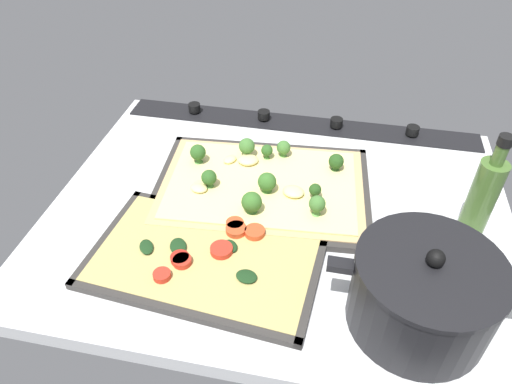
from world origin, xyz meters
The scene contains 8 objects.
ground_plane centered at (0.00, 0.00, -1.50)cm, with size 83.51×65.38×3.00cm, color silver.
stove_control_panel centered at (0.00, -29.19, 0.55)cm, with size 80.17×7.00×2.60cm.
baking_tray_front centered at (4.01, -4.34, 0.36)cm, with size 42.60×31.74×1.30cm.
broccoli_pizza centered at (4.10, -4.48, 1.72)cm, with size 40.03×29.16×5.45cm.
baking_tray_back centered at (9.67, 15.01, 0.37)cm, with size 38.77×26.07×1.30cm.
veggie_pizza_back centered at (9.57, 14.79, 1.07)cm, with size 36.17×23.47×1.90cm.
cooking_pot centered at (-23.00, 19.72, 6.03)cm, with size 26.82×20.02×14.37cm.
oil_bottle centered at (-33.38, -0.74, 8.02)cm, with size 4.48×4.48×19.74cm.
Camera 1 is at (-8.45, 63.34, 58.09)cm, focal length 32.89 mm.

